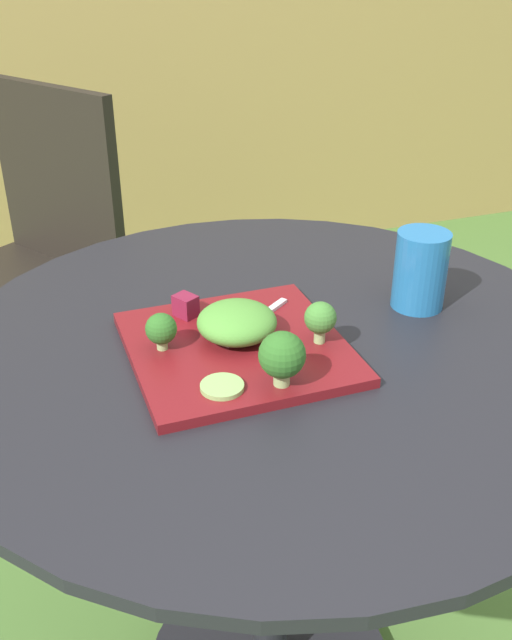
{
  "coord_description": "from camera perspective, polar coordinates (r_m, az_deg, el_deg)",
  "views": [
    {
      "loc": [
        -0.32,
        -0.8,
        1.23
      ],
      "look_at": [
        -0.03,
        -0.01,
        0.77
      ],
      "focal_mm": 40.52,
      "sensor_mm": 36.0,
      "label": 1
    }
  ],
  "objects": [
    {
      "name": "patio_chair",
      "position": [
        1.88,
        -17.36,
        5.54
      ],
      "size": [
        0.61,
        0.61,
        0.9
      ],
      "color": "black",
      "rests_on": "ground_plane"
    },
    {
      "name": "broccoli_floret_1",
      "position": [
        0.95,
        5.11,
        0.11
      ],
      "size": [
        0.04,
        0.04,
        0.06
      ],
      "color": "#99B770",
      "rests_on": "salad_plate"
    },
    {
      "name": "broccoli_floret_0",
      "position": [
        0.95,
        -7.5,
        -0.73
      ],
      "size": [
        0.04,
        0.04,
        0.05
      ],
      "color": "#99B770",
      "rests_on": "salad_plate"
    },
    {
      "name": "lettuce_mound",
      "position": [
        0.97,
        -1.48,
        -0.22
      ],
      "size": [
        0.11,
        0.11,
        0.05
      ],
      "primitive_type": "ellipsoid",
      "color": "#519338",
      "rests_on": "salad_plate"
    },
    {
      "name": "beet_chunk_0",
      "position": [
        1.03,
        -5.58,
        1.12
      ],
      "size": [
        0.04,
        0.04,
        0.03
      ],
      "primitive_type": "cube",
      "rotation": [
        0.0,
        0.0,
        5.22
      ],
      "color": "maroon",
      "rests_on": "salad_plate"
    },
    {
      "name": "patio_table",
      "position": [
        1.15,
        1.31,
        -12.41
      ],
      "size": [
        0.92,
        0.92,
        0.73
      ],
      "color": "black",
      "rests_on": "ground_plane"
    },
    {
      "name": "fork",
      "position": [
        1.0,
        -0.64,
        -0.43
      ],
      "size": [
        0.13,
        0.1,
        0.0
      ],
      "color": "silver",
      "rests_on": "salad_plate"
    },
    {
      "name": "drinking_glass",
      "position": [
        1.09,
        12.82,
        3.57
      ],
      "size": [
        0.08,
        0.08,
        0.12
      ],
      "color": "#236BA8",
      "rests_on": "patio_table"
    },
    {
      "name": "cucumber_slice_0",
      "position": [
        0.87,
        -2.69,
        -5.27
      ],
      "size": [
        0.05,
        0.05,
        0.01
      ],
      "primitive_type": "cylinder",
      "color": "#8EB766",
      "rests_on": "salad_plate"
    },
    {
      "name": "salad_plate",
      "position": [
        0.97,
        -1.52,
        -2.21
      ],
      "size": [
        0.28,
        0.28,
        0.01
      ],
      "primitive_type": "cube",
      "color": "maroon",
      "rests_on": "patio_table"
    },
    {
      "name": "bamboo_fence",
      "position": [
        2.8,
        -13.74,
        18.43
      ],
      "size": [
        8.0,
        0.08,
        1.51
      ],
      "primitive_type": "cube",
      "color": "#A8894C",
      "rests_on": "ground_plane"
    },
    {
      "name": "broccoli_floret_2",
      "position": [
        0.86,
        2.07,
        -2.83
      ],
      "size": [
        0.06,
        0.06,
        0.07
      ],
      "color": "#99B770",
      "rests_on": "salad_plate"
    }
  ]
}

